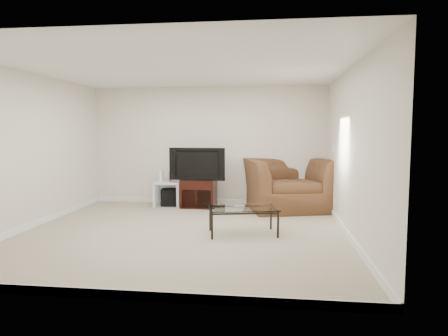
# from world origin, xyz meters

# --- Properties ---
(floor) EXTENTS (5.00, 5.00, 0.00)m
(floor) POSITION_xyz_m (0.00, 0.00, 0.00)
(floor) COLOR tan
(floor) RESTS_ON ground
(ceiling) EXTENTS (5.00, 5.00, 0.00)m
(ceiling) POSITION_xyz_m (0.00, 0.00, 2.50)
(ceiling) COLOR white
(ceiling) RESTS_ON ground
(wall_back) EXTENTS (5.00, 0.02, 2.50)m
(wall_back) POSITION_xyz_m (0.00, 2.50, 1.25)
(wall_back) COLOR silver
(wall_back) RESTS_ON ground
(wall_left) EXTENTS (0.02, 5.00, 2.50)m
(wall_left) POSITION_xyz_m (-2.50, 0.00, 1.25)
(wall_left) COLOR silver
(wall_left) RESTS_ON ground
(wall_right) EXTENTS (0.02, 5.00, 2.50)m
(wall_right) POSITION_xyz_m (2.50, 0.00, 1.25)
(wall_right) COLOR silver
(wall_right) RESTS_ON ground
(plate_back) EXTENTS (0.12, 0.02, 0.12)m
(plate_back) POSITION_xyz_m (-1.40, 2.49, 1.25)
(plate_back) COLOR white
(plate_back) RESTS_ON wall_back
(plate_right_switch) EXTENTS (0.02, 0.09, 0.13)m
(plate_right_switch) POSITION_xyz_m (2.49, 1.60, 1.25)
(plate_right_switch) COLOR white
(plate_right_switch) RESTS_ON wall_right
(plate_right_outlet) EXTENTS (0.02, 0.08, 0.12)m
(plate_right_outlet) POSITION_xyz_m (2.49, 1.30, 0.30)
(plate_right_outlet) COLOR white
(plate_right_outlet) RESTS_ON wall_right
(tv_stand) EXTENTS (0.71, 0.50, 0.58)m
(tv_stand) POSITION_xyz_m (-0.13, 2.05, 0.29)
(tv_stand) COLOR black
(tv_stand) RESTS_ON floor
(dvd_player) EXTENTS (0.42, 0.30, 0.06)m
(dvd_player) POSITION_xyz_m (-0.13, 2.01, 0.48)
(dvd_player) COLOR black
(dvd_player) RESTS_ON tv_stand
(television) EXTENTS (1.07, 0.26, 0.66)m
(television) POSITION_xyz_m (-0.13, 2.02, 0.91)
(television) COLOR black
(television) RESTS_ON tv_stand
(side_table) EXTENTS (0.59, 0.59, 0.52)m
(side_table) POSITION_xyz_m (-0.80, 2.14, 0.26)
(side_table) COLOR silver
(side_table) RESTS_ON floor
(subwoofer) EXTENTS (0.39, 0.39, 0.34)m
(subwoofer) POSITION_xyz_m (-0.77, 2.16, 0.18)
(subwoofer) COLOR black
(subwoofer) RESTS_ON floor
(game_console) EXTENTS (0.08, 0.18, 0.24)m
(game_console) POSITION_xyz_m (-0.93, 2.10, 0.64)
(game_console) COLOR white
(game_console) RESTS_ON side_table
(game_case) EXTENTS (0.08, 0.16, 0.21)m
(game_case) POSITION_xyz_m (-0.74, 2.12, 0.62)
(game_case) COLOR #CC4C4C
(game_case) RESTS_ON side_table
(recliner) EXTENTS (1.77, 1.38, 1.36)m
(recliner) POSITION_xyz_m (1.67, 2.05, 0.68)
(recliner) COLOR brown
(recliner) RESTS_ON floor
(coffee_table) EXTENTS (1.15, 0.79, 0.41)m
(coffee_table) POSITION_xyz_m (0.93, 0.02, 0.20)
(coffee_table) COLOR black
(coffee_table) RESTS_ON floor
(remote) EXTENTS (0.17, 0.11, 0.02)m
(remote) POSITION_xyz_m (0.88, 0.09, 0.42)
(remote) COLOR #B2B2B7
(remote) RESTS_ON coffee_table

